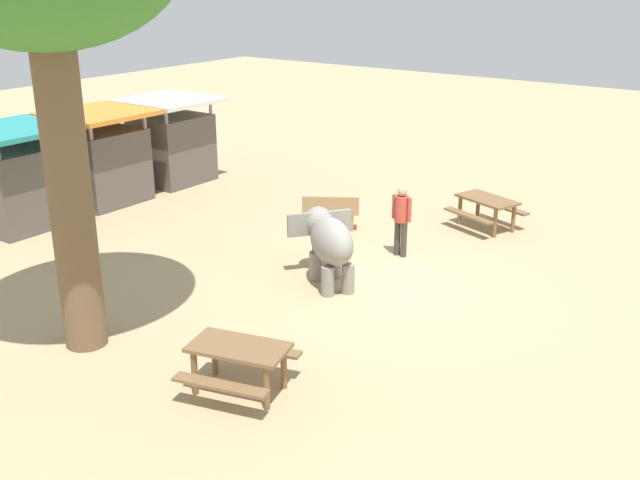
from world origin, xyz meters
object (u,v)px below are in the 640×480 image
object	(u,v)px
market_stall_orange	(102,162)
wooden_bench	(331,212)
feed_bucket	(331,253)
picnic_table_far	(487,206)
market_stall_white	(172,145)
elephant	(328,241)
person_handler	(401,216)
picnic_table_near	(239,357)
market_stall_teal	(18,182)

from	to	relation	value
market_stall_orange	wooden_bench	bearing A→B (deg)	-75.42
wooden_bench	feed_bucket	world-z (taller)	wooden_bench
picnic_table_far	market_stall_white	distance (m)	9.67
elephant	person_handler	bearing A→B (deg)	-63.95
wooden_bench	picnic_table_far	bearing A→B (deg)	5.23
person_handler	market_stall_white	world-z (taller)	market_stall_white
picnic_table_near	market_stall_white	bearing A→B (deg)	-54.34
person_handler	wooden_bench	xyz separation A→B (m)	(0.56, 2.30, -0.48)
elephant	wooden_bench	size ratio (longest dim) A/B	1.41
elephant	person_handler	distance (m)	2.24
elephant	picnic_table_far	xyz separation A→B (m)	(5.11, -1.22, -0.33)
wooden_bench	market_stall_white	distance (m)	6.56
elephant	market_stall_white	size ratio (longest dim) A/B	0.78
picnic_table_far	market_stall_teal	world-z (taller)	market_stall_teal
elephant	market_stall_white	xyz separation A→B (m)	(3.68, 8.32, 0.22)
elephant	picnic_table_near	size ratio (longest dim) A/B	1.08
person_handler	picnic_table_far	size ratio (longest dim) A/B	0.84
picnic_table_near	market_stall_orange	xyz separation A→B (m)	(5.37, 9.67, 0.55)
elephant	feed_bucket	distance (m)	1.48
elephant	feed_bucket	size ratio (longest dim) A/B	5.46
market_stall_teal	market_stall_white	xyz separation A→B (m)	(5.20, 0.00, 0.00)
market_stall_white	picnic_table_near	bearing A→B (deg)	-129.50
elephant	market_stall_white	distance (m)	9.10
picnic_table_far	market_stall_white	size ratio (longest dim) A/B	0.76
market_stall_white	feed_bucket	distance (m)	8.13
feed_bucket	picnic_table_far	bearing A→B (deg)	-25.23
elephant	wooden_bench	world-z (taller)	elephant
person_handler	wooden_bench	world-z (taller)	person_handler
picnic_table_near	market_stall_white	distance (m)	12.54
market_stall_white	feed_bucket	bearing A→B (deg)	-108.80
person_handler	market_stall_white	xyz separation A→B (m)	(1.48, 8.76, 0.19)
picnic_table_near	market_stall_orange	size ratio (longest dim) A/B	0.73
picnic_table_near	elephant	bearing A→B (deg)	-87.44
market_stall_orange	market_stall_teal	bearing A→B (deg)	180.00
person_handler	picnic_table_near	bearing A→B (deg)	14.60
market_stall_teal	market_stall_white	world-z (taller)	same
market_stall_teal	feed_bucket	xyz separation A→B (m)	(2.60, -7.64, -0.98)
elephant	market_stall_teal	world-z (taller)	market_stall_teal
person_handler	elephant	bearing A→B (deg)	-4.71
person_handler	market_stall_teal	distance (m)	9.53
picnic_table_near	picnic_table_far	world-z (taller)	same
person_handler	market_stall_orange	distance (m)	8.84
elephant	picnic_table_near	xyz separation A→B (m)	(-4.29, -1.34, -0.33)
wooden_bench	picnic_table_near	world-z (taller)	wooden_bench
market_stall_teal	market_stall_white	size ratio (longest dim) A/B	1.00
market_stall_orange	feed_bucket	bearing A→B (deg)	-90.01
picnic_table_near	market_stall_teal	xyz separation A→B (m)	(2.77, 9.67, 0.55)
market_stall_teal	feed_bucket	distance (m)	8.13
picnic_table_near	picnic_table_far	bearing A→B (deg)	-104.11
market_stall_teal	market_stall_orange	bearing A→B (deg)	0.00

